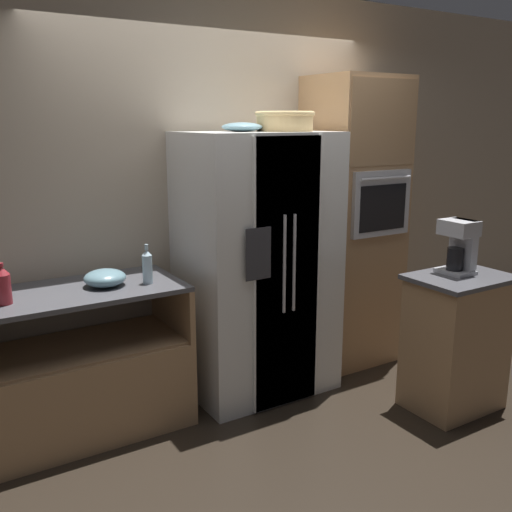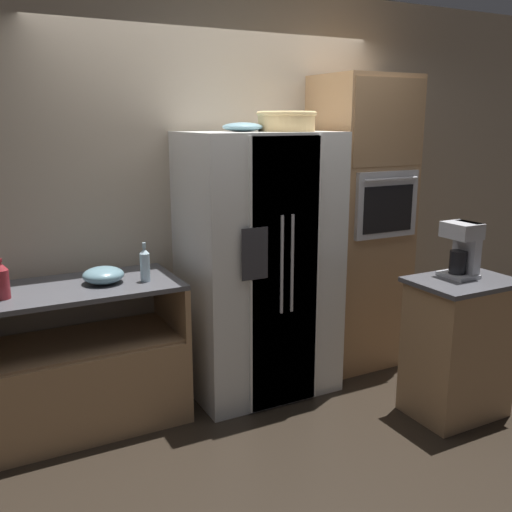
{
  "view_description": "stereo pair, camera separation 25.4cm",
  "coord_description": "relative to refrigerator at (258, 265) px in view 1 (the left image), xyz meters",
  "views": [
    {
      "loc": [
        -1.88,
        -3.24,
        1.89
      ],
      "look_at": [
        0.07,
        -0.06,
        1.0
      ],
      "focal_mm": 40.0,
      "sensor_mm": 36.0,
      "label": 1
    },
    {
      "loc": [
        -1.66,
        -3.36,
        1.89
      ],
      "look_at": [
        0.07,
        -0.06,
        1.0
      ],
      "focal_mm": 40.0,
      "sensor_mm": 36.0,
      "label": 2
    }
  ],
  "objects": [
    {
      "name": "refrigerator",
      "position": [
        0.0,
        0.0,
        0.0
      ],
      "size": [
        1.0,
        0.76,
        1.82
      ],
      "color": "silver",
      "rests_on": "ground_plane"
    },
    {
      "name": "mixing_bowl",
      "position": [
        -1.07,
        0.03,
        0.06
      ],
      "size": [
        0.25,
        0.25,
        0.1
      ],
      "color": "#668C99",
      "rests_on": "counter_left"
    },
    {
      "name": "counter_left",
      "position": [
        -1.35,
        0.05,
        -0.58
      ],
      "size": [
        1.44,
        0.64,
        0.91
      ],
      "color": "#A87F56",
      "rests_on": "ground_plane"
    },
    {
      "name": "coffee_maker",
      "position": [
        0.99,
        -0.88,
        0.2
      ],
      "size": [
        0.18,
        0.22,
        0.35
      ],
      "color": "#B2B2B7",
      "rests_on": "island_counter"
    },
    {
      "name": "bottle_tall",
      "position": [
        -1.64,
        -0.02,
        0.11
      ],
      "size": [
        0.09,
        0.09,
        0.23
      ],
      "color": "maroon",
      "rests_on": "counter_left"
    },
    {
      "name": "wall_oven",
      "position": [
        0.92,
        0.07,
        0.2
      ],
      "size": [
        0.65,
        0.65,
        2.21
      ],
      "color": "#A87F56",
      "rests_on": "ground_plane"
    },
    {
      "name": "bottle_short",
      "position": [
        -0.82,
        -0.05,
        0.11
      ],
      "size": [
        0.06,
        0.06,
        0.25
      ],
      "color": "silver",
      "rests_on": "counter_left"
    },
    {
      "name": "ground_plane",
      "position": [
        -0.14,
        -0.03,
        -0.91
      ],
      "size": [
        20.0,
        20.0,
        0.0
      ],
      "primitive_type": "plane",
      "color": "black"
    },
    {
      "name": "island_counter",
      "position": [
        0.96,
        -0.95,
        -0.45
      ],
      "size": [
        0.65,
        0.48,
        0.92
      ],
      "color": "#A87F56",
      "rests_on": "ground_plane"
    },
    {
      "name": "wicker_basket",
      "position": [
        0.18,
        -0.05,
        0.98
      ],
      "size": [
        0.4,
        0.4,
        0.13
      ],
      "color": "tan",
      "rests_on": "refrigerator"
    },
    {
      "name": "fruit_bowl",
      "position": [
        -0.12,
        0.0,
        0.94
      ],
      "size": [
        0.27,
        0.27,
        0.06
      ],
      "color": "#668C99",
      "rests_on": "refrigerator"
    },
    {
      "name": "wall_back",
      "position": [
        -0.14,
        0.4,
        0.49
      ],
      "size": [
        12.0,
        0.06,
        2.8
      ],
      "color": "tan",
      "rests_on": "ground_plane"
    }
  ]
}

